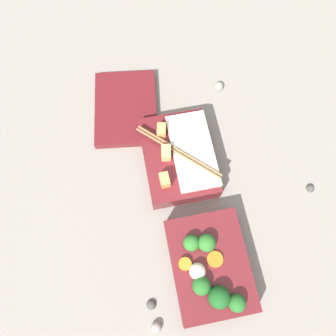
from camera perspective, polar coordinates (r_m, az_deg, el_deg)
name	(u,v)px	position (r m, az deg, el deg)	size (l,w,h in m)	color
ground_plane	(196,210)	(0.71, 4.83, -7.35)	(3.00, 3.00, 0.00)	gray
bento_tray_vegetable	(208,267)	(0.67, 6.99, -16.74)	(0.20, 0.15, 0.08)	maroon
bento_tray_rice	(179,157)	(0.71, 1.96, 1.90)	(0.20, 0.16, 0.08)	maroon
bento_lid	(126,108)	(0.79, -7.35, 10.29)	(0.19, 0.14, 0.02)	maroon
pebble_0	(156,327)	(0.69, -2.02, -25.95)	(0.02, 0.02, 0.02)	gray
pebble_1	(310,186)	(0.78, 23.52, -2.87)	(0.02, 0.02, 0.02)	#474442
pebble_2	(151,305)	(0.69, -2.94, -22.68)	(0.02, 0.02, 0.02)	#474442
pebble_3	(219,86)	(0.83, 8.79, 13.85)	(0.02, 0.02, 0.02)	gray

